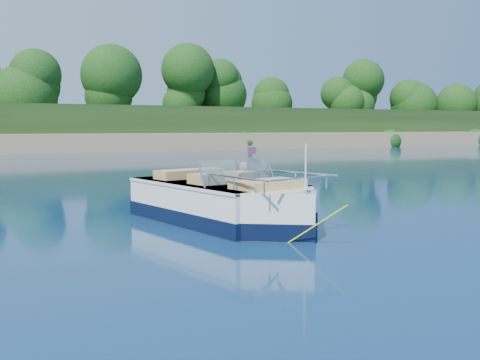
# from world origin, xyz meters

# --- Properties ---
(ground) EXTENTS (160.00, 160.00, 0.00)m
(ground) POSITION_xyz_m (0.00, 0.00, 0.00)
(ground) COLOR #091B45
(ground) RESTS_ON ground
(shoreline) EXTENTS (170.00, 59.00, 6.00)m
(shoreline) POSITION_xyz_m (0.00, 63.77, 0.98)
(shoreline) COLOR #9F825C
(shoreline) RESTS_ON ground
(treeline) EXTENTS (150.00, 7.12, 8.19)m
(treeline) POSITION_xyz_m (0.04, 41.01, 5.55)
(treeline) COLOR black
(treeline) RESTS_ON ground
(motorboat) EXTENTS (3.04, 5.87, 1.99)m
(motorboat) POSITION_xyz_m (-2.82, 0.51, 0.39)
(motorboat) COLOR white
(motorboat) RESTS_ON ground
(tow_tube) EXTENTS (1.58, 1.58, 0.35)m
(tow_tube) POSITION_xyz_m (-1.44, 2.85, 0.09)
(tow_tube) COLOR #FFDD00
(tow_tube) RESTS_ON ground
(boy) EXTENTS (0.81, 0.95, 1.72)m
(boy) POSITION_xyz_m (-1.41, 2.90, 0.00)
(boy) COLOR tan
(boy) RESTS_ON ground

